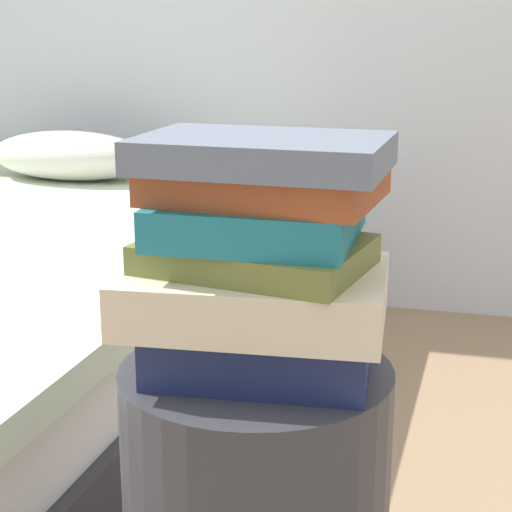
{
  "coord_description": "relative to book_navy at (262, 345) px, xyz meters",
  "views": [
    {
      "loc": [
        0.24,
        -0.92,
        0.98
      ],
      "look_at": [
        0.0,
        0.0,
        0.72
      ],
      "focal_mm": 60.25,
      "sensor_mm": 36.0,
      "label": 1
    }
  ],
  "objects": [
    {
      "name": "book_rust",
      "position": [
        0.0,
        0.01,
        0.19
      ],
      "size": [
        0.26,
        0.2,
        0.04
      ],
      "primitive_type": "cube",
      "rotation": [
        0.0,
        0.0,
        -0.09
      ],
      "color": "#994723",
      "rests_on": "book_teal"
    },
    {
      "name": "book_olive",
      "position": [
        -0.0,
        -0.0,
        0.11
      ],
      "size": [
        0.27,
        0.22,
        0.03
      ],
      "primitive_type": "cube",
      "rotation": [
        0.0,
        0.0,
        -0.18
      ],
      "color": "olive",
      "rests_on": "book_cream"
    },
    {
      "name": "book_cream",
      "position": [
        -0.0,
        -0.0,
        0.06
      ],
      "size": [
        0.31,
        0.23,
        0.06
      ],
      "primitive_type": "cube",
      "rotation": [
        0.0,
        0.0,
        0.07
      ],
      "color": "beige",
      "rests_on": "book_navy"
    },
    {
      "name": "book_navy",
      "position": [
        0.0,
        0.0,
        0.0
      ],
      "size": [
        0.26,
        0.2,
        0.06
      ],
      "primitive_type": "cube",
      "rotation": [
        0.0,
        0.0,
        0.07
      ],
      "color": "#19234C",
      "rests_on": "side_table"
    },
    {
      "name": "book_slate",
      "position": [
        0.0,
        -0.01,
        0.23
      ],
      "size": [
        0.28,
        0.19,
        0.04
      ],
      "primitive_type": "cube",
      "rotation": [
        0.0,
        0.0,
        -0.04
      ],
      "color": "slate",
      "rests_on": "book_rust"
    },
    {
      "name": "book_teal",
      "position": [
        -0.0,
        0.01,
        0.15
      ],
      "size": [
        0.22,
        0.21,
        0.05
      ],
      "primitive_type": "cube",
      "rotation": [
        0.0,
        0.0,
        0.01
      ],
      "color": "#1E727F",
      "rests_on": "book_olive"
    }
  ]
}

